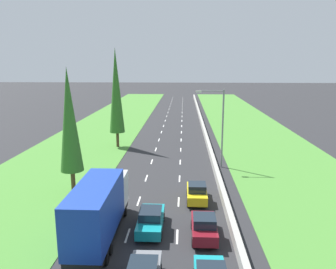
{
  "coord_description": "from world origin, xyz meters",
  "views": [
    {
      "loc": [
        2.12,
        -0.35,
        11.88
      ],
      "look_at": [
        -0.25,
        49.63,
        1.17
      ],
      "focal_mm": 35.78,
      "sensor_mm": 36.0,
      "label": 1
    }
  ],
  "objects": [
    {
      "name": "yellow_hatchback_right_lane",
      "position": [
        3.33,
        27.17,
        0.84
      ],
      "size": [
        1.74,
        3.9,
        1.72
      ],
      "color": "yellow",
      "rests_on": "ground"
    },
    {
      "name": "lane_markings",
      "position": [
        0.0,
        60.0,
        0.01
      ],
      "size": [
        3.64,
        116.0,
        0.01
      ],
      "color": "white",
      "rests_on": "ground"
    },
    {
      "name": "teal_sedan_centre_lane",
      "position": [
        -0.19,
        21.87,
        0.81
      ],
      "size": [
        1.82,
        4.5,
        1.64
      ],
      "color": "teal",
      "rests_on": "ground"
    },
    {
      "name": "ground_plane",
      "position": [
        0.0,
        60.0,
        0.0
      ],
      "size": [
        300.0,
        300.0,
        0.0
      ],
      "primitive_type": "plane",
      "color": "#28282B",
      "rests_on": "ground"
    },
    {
      "name": "blue_box_truck_left_lane",
      "position": [
        -3.56,
        20.57,
        2.18
      ],
      "size": [
        2.46,
        9.4,
        4.18
      ],
      "color": "black",
      "rests_on": "ground"
    },
    {
      "name": "street_light_mast",
      "position": [
        6.21,
        37.29,
        5.23
      ],
      "size": [
        3.2,
        0.28,
        9.0
      ],
      "color": "gray",
      "rests_on": "ground"
    },
    {
      "name": "poplar_tree_third",
      "position": [
        -7.36,
        46.21,
        8.06
      ],
      "size": [
        2.15,
        2.15,
        14.01
      ],
      "color": "#4C3823",
      "rests_on": "ground"
    },
    {
      "name": "maroon_hatchback_right_lane",
      "position": [
        3.59,
        20.94,
        0.84
      ],
      "size": [
        1.74,
        3.9,
        1.72
      ],
      "color": "maroon",
      "rests_on": "ground"
    },
    {
      "name": "poplar_tree_second",
      "position": [
        -8.07,
        28.63,
        6.86
      ],
      "size": [
        2.09,
        2.09,
        11.62
      ],
      "color": "#4C3823",
      "rests_on": "ground"
    },
    {
      "name": "grass_verge_left",
      "position": [
        -12.65,
        60.0,
        0.02
      ],
      "size": [
        14.0,
        140.0,
        0.04
      ],
      "primitive_type": "cube",
      "color": "#478433",
      "rests_on": "ground"
    },
    {
      "name": "grass_verge_right",
      "position": [
        14.35,
        60.0,
        0.02
      ],
      "size": [
        14.0,
        140.0,
        0.04
      ],
      "primitive_type": "cube",
      "color": "#478433",
      "rests_on": "ground"
    },
    {
      "name": "median_barrier",
      "position": [
        5.7,
        60.0,
        0.42
      ],
      "size": [
        0.44,
        120.0,
        0.85
      ],
      "primitive_type": "cube",
      "color": "#9E9B93",
      "rests_on": "ground"
    }
  ]
}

